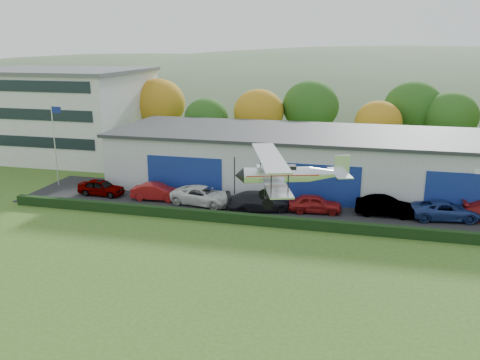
% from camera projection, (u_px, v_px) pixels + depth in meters
% --- Properties ---
extents(ground, '(300.00, 300.00, 0.00)m').
position_uv_depth(ground, '(164.00, 342.00, 23.26)').
color(ground, '#37581B').
rests_on(ground, ground).
extents(apron, '(48.00, 9.00, 0.05)m').
position_uv_depth(apron, '(293.00, 207.00, 42.19)').
color(apron, black).
rests_on(apron, ground).
extents(hedge, '(46.00, 0.60, 0.80)m').
position_uv_depth(hedge, '(283.00, 222.00, 37.60)').
color(hedge, black).
rests_on(hedge, ground).
extents(hangar, '(40.60, 12.60, 5.30)m').
position_uv_depth(hangar, '(325.00, 160.00, 47.54)').
color(hangar, '#B2B7BC').
rests_on(hangar, ground).
extents(office_block, '(20.60, 15.60, 10.40)m').
position_uv_depth(office_block, '(59.00, 112.00, 61.14)').
color(office_block, silver).
rests_on(office_block, ground).
extents(flagpole, '(1.05, 0.10, 8.00)m').
position_uv_depth(flagpole, '(55.00, 137.00, 47.20)').
color(flagpole, silver).
rests_on(flagpole, ground).
extents(tree_belt, '(75.70, 13.22, 10.12)m').
position_uv_depth(tree_belt, '(300.00, 110.00, 59.55)').
color(tree_belt, '#3D2614').
rests_on(tree_belt, ground).
extents(distant_hills, '(430.00, 196.00, 56.00)m').
position_uv_depth(distant_hills, '(322.00, 129.00, 158.67)').
color(distant_hills, '#4C6642').
rests_on(distant_hills, ground).
extents(car_0, '(4.30, 1.86, 1.44)m').
position_uv_depth(car_0, '(101.00, 187.00, 45.25)').
color(car_0, gray).
rests_on(car_0, apron).
extents(car_1, '(4.53, 1.86, 1.46)m').
position_uv_depth(car_1, '(157.00, 192.00, 43.89)').
color(car_1, maroon).
rests_on(car_1, apron).
extents(car_2, '(5.87, 3.39, 1.54)m').
position_uv_depth(car_2, '(203.00, 196.00, 42.65)').
color(car_2, silver).
rests_on(car_2, apron).
extents(car_3, '(5.88, 3.95, 1.58)m').
position_uv_depth(car_3, '(259.00, 201.00, 41.06)').
color(car_3, black).
rests_on(car_3, apron).
extents(car_4, '(4.48, 2.16, 1.47)m').
position_uv_depth(car_4, '(315.00, 204.00, 40.66)').
color(car_4, maroon).
rests_on(car_4, apron).
extents(car_5, '(4.76, 1.74, 1.56)m').
position_uv_depth(car_5, '(386.00, 206.00, 39.83)').
color(car_5, gray).
rests_on(car_5, apron).
extents(car_6, '(5.55, 3.14, 1.46)m').
position_uv_depth(car_6, '(446.00, 210.00, 39.04)').
color(car_6, navy).
rests_on(car_6, apron).
extents(biplane, '(6.21, 7.01, 2.63)m').
position_uv_depth(biplane, '(287.00, 173.00, 26.32)').
color(biplane, silver).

